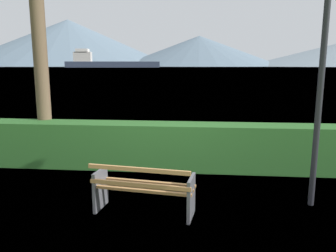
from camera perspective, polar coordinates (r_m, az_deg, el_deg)
name	(u,v)px	position (r m, az deg, el deg)	size (l,w,h in m)	color
ground_plane	(145,212)	(5.64, -4.03, -14.67)	(1400.00, 1400.00, 0.00)	#567A38
water_surface	(198,68)	(313.63, 5.32, 10.07)	(620.00, 620.00, 0.00)	slate
park_bench	(143,189)	(5.42, -4.28, -10.87)	(1.70, 0.80, 0.87)	#A0703F
hedge_row	(161,146)	(7.71, -1.18, -3.47)	(10.34, 0.75, 1.06)	#285B23
lamp_post	(323,57)	(5.94, 25.32, 10.80)	(0.30, 0.30, 3.72)	black
cargo_ship_large	(106,62)	(327.96, -10.75, 10.81)	(90.33, 27.38, 17.52)	#2D384C
distant_hills	(164,47)	(597.09, -0.76, 13.61)	(885.72, 418.85, 84.63)	slate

